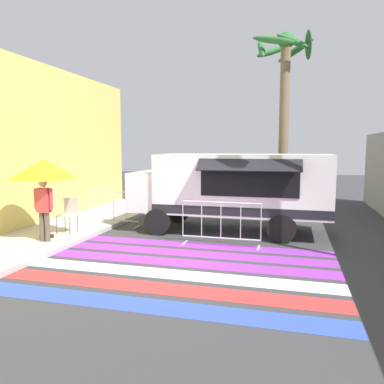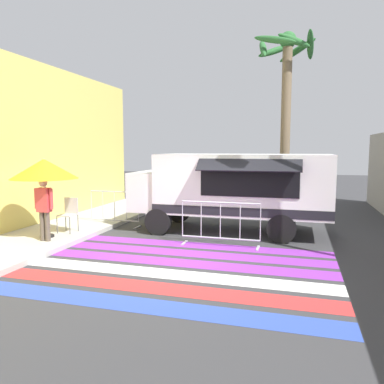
{
  "view_description": "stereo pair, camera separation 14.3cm",
  "coord_description": "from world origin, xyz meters",
  "px_view_note": "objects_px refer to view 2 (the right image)",
  "views": [
    {
      "loc": [
        2.18,
        -7.89,
        2.46
      ],
      "look_at": [
        -0.5,
        2.06,
        1.27
      ],
      "focal_mm": 35.0,
      "sensor_mm": 36.0,
      "label": 1
    },
    {
      "loc": [
        2.32,
        -7.85,
        2.46
      ],
      "look_at": [
        -0.5,
        2.06,
        1.27
      ],
      "focal_mm": 35.0,
      "sensor_mm": 36.0,
      "label": 2
    }
  ],
  "objects_px": {
    "food_truck": "(228,186)",
    "barricade_front": "(220,224)",
    "folding_chair": "(69,211)",
    "palm_tree": "(285,89)",
    "patio_umbrella": "(44,169)",
    "barricade_side": "(115,209)",
    "vendor_person": "(44,206)"
  },
  "relations": [
    {
      "from": "food_truck",
      "to": "barricade_front",
      "type": "distance_m",
      "value": 1.91
    },
    {
      "from": "barricade_front",
      "to": "folding_chair",
      "type": "bearing_deg",
      "value": -178.97
    },
    {
      "from": "food_truck",
      "to": "palm_tree",
      "type": "distance_m",
      "value": 5.07
    },
    {
      "from": "patio_umbrella",
      "to": "barricade_side",
      "type": "bearing_deg",
      "value": 70.35
    },
    {
      "from": "patio_umbrella",
      "to": "palm_tree",
      "type": "xyz_separation_m",
      "value": [
        5.84,
        6.13,
        2.72
      ]
    },
    {
      "from": "patio_umbrella",
      "to": "barricade_side",
      "type": "relative_size",
      "value": 1.24
    },
    {
      "from": "folding_chair",
      "to": "barricade_side",
      "type": "bearing_deg",
      "value": 55.27
    },
    {
      "from": "folding_chair",
      "to": "palm_tree",
      "type": "bearing_deg",
      "value": 30.6
    },
    {
      "from": "patio_umbrella",
      "to": "folding_chair",
      "type": "relative_size",
      "value": 2.16
    },
    {
      "from": "barricade_front",
      "to": "barricade_side",
      "type": "xyz_separation_m",
      "value": [
        -3.72,
        1.46,
        -0.01
      ]
    },
    {
      "from": "food_truck",
      "to": "patio_umbrella",
      "type": "height_order",
      "value": "food_truck"
    },
    {
      "from": "patio_umbrella",
      "to": "vendor_person",
      "type": "height_order",
      "value": "patio_umbrella"
    },
    {
      "from": "folding_chair",
      "to": "barricade_front",
      "type": "bearing_deg",
      "value": -12.18
    },
    {
      "from": "barricade_front",
      "to": "palm_tree",
      "type": "height_order",
      "value": "palm_tree"
    },
    {
      "from": "folding_chair",
      "to": "barricade_front",
      "type": "height_order",
      "value": "barricade_front"
    },
    {
      "from": "vendor_person",
      "to": "palm_tree",
      "type": "height_order",
      "value": "palm_tree"
    },
    {
      "from": "food_truck",
      "to": "vendor_person",
      "type": "bearing_deg",
      "value": -145.29
    },
    {
      "from": "barricade_front",
      "to": "palm_tree",
      "type": "xyz_separation_m",
      "value": [
        1.31,
        5.33,
        4.08
      ]
    },
    {
      "from": "vendor_person",
      "to": "folding_chair",
      "type": "bearing_deg",
      "value": 87.36
    },
    {
      "from": "patio_umbrella",
      "to": "folding_chair",
      "type": "xyz_separation_m",
      "value": [
        0.2,
        0.73,
        -1.22
      ]
    },
    {
      "from": "vendor_person",
      "to": "food_truck",
      "type": "bearing_deg",
      "value": 30.82
    },
    {
      "from": "food_truck",
      "to": "palm_tree",
      "type": "relative_size",
      "value": 0.86
    },
    {
      "from": "folding_chair",
      "to": "vendor_person",
      "type": "height_order",
      "value": "vendor_person"
    },
    {
      "from": "food_truck",
      "to": "folding_chair",
      "type": "distance_m",
      "value": 4.63
    },
    {
      "from": "palm_tree",
      "to": "food_truck",
      "type": "bearing_deg",
      "value": -111.56
    },
    {
      "from": "patio_umbrella",
      "to": "vendor_person",
      "type": "distance_m",
      "value": 1.0
    },
    {
      "from": "vendor_person",
      "to": "barricade_side",
      "type": "xyz_separation_m",
      "value": [
        0.58,
        2.64,
        -0.47
      ]
    },
    {
      "from": "vendor_person",
      "to": "barricade_front",
      "type": "bearing_deg",
      "value": 11.41
    },
    {
      "from": "barricade_side",
      "to": "palm_tree",
      "type": "relative_size",
      "value": 0.25
    },
    {
      "from": "food_truck",
      "to": "folding_chair",
      "type": "xyz_separation_m",
      "value": [
        -4.21,
        -1.8,
        -0.68
      ]
    },
    {
      "from": "patio_umbrella",
      "to": "barricade_front",
      "type": "xyz_separation_m",
      "value": [
        4.53,
        0.81,
        -1.37
      ]
    },
    {
      "from": "patio_umbrella",
      "to": "barricade_side",
      "type": "distance_m",
      "value": 2.78
    }
  ]
}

